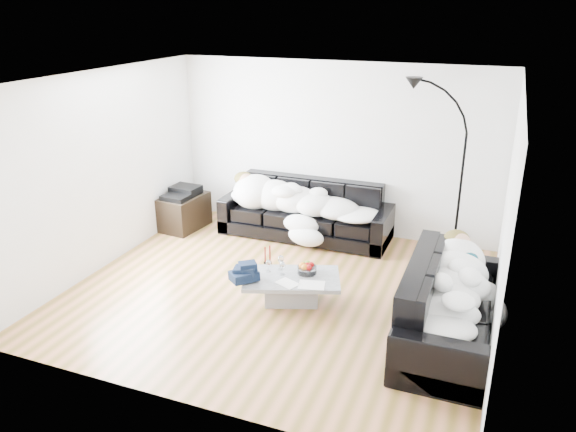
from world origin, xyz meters
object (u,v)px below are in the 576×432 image
(wine_glass_a, at_px, (281,263))
(candle_right, at_px, (270,255))
(coffee_table, at_px, (292,289))
(fruit_bowl, at_px, (307,268))
(wine_glass_c, at_px, (282,268))
(stereo, at_px, (182,192))
(sleeper_right, at_px, (453,285))
(sofa_back, at_px, (305,210))
(floor_lamp, at_px, (461,182))
(wine_glass_b, at_px, (268,266))
(shoes, at_px, (289,275))
(sofa_right, at_px, (451,303))
(av_cabinet, at_px, (184,212))
(candle_left, at_px, (265,255))
(sleeper_back, at_px, (304,198))

(wine_glass_a, xyz_separation_m, candle_right, (-0.18, 0.10, 0.03))
(coffee_table, xyz_separation_m, fruit_bowl, (0.14, 0.16, 0.24))
(wine_glass_c, bearing_deg, stereo, 145.65)
(sleeper_right, xyz_separation_m, coffee_table, (-1.84, 0.14, -0.48))
(sofa_back, bearing_deg, floor_lamp, 3.15)
(wine_glass_a, relative_size, wine_glass_b, 1.18)
(wine_glass_c, xyz_separation_m, shoes, (-0.13, 0.55, -0.36))
(sofa_right, relative_size, stereo, 4.84)
(sofa_back, xyz_separation_m, sofa_right, (2.37, -2.12, 0.01))
(sleeper_right, bearing_deg, wine_glass_c, 85.57)
(wine_glass_a, bearing_deg, av_cabinet, 147.00)
(sofa_right, relative_size, sleeper_right, 1.17)
(coffee_table, distance_m, candle_left, 0.56)
(coffee_table, bearing_deg, stereo, 146.79)
(sofa_back, height_order, fruit_bowl, sofa_back)
(stereo, height_order, floor_lamp, floor_lamp)
(shoes, relative_size, stereo, 0.99)
(wine_glass_b, bearing_deg, floor_lamp, 46.34)
(sleeper_back, distance_m, sleeper_right, 3.15)
(sofa_right, xyz_separation_m, wine_glass_b, (-2.15, 0.16, -0.02))
(wine_glass_b, relative_size, wine_glass_c, 0.92)
(shoes, bearing_deg, fruit_bowl, -61.88)
(fruit_bowl, relative_size, candle_right, 0.96)
(sleeper_back, xyz_separation_m, fruit_bowl, (0.67, -1.77, -0.24))
(candle_left, bearing_deg, floor_lamp, 41.82)
(fruit_bowl, relative_size, wine_glass_a, 1.29)
(candle_left, bearing_deg, sleeper_right, -8.90)
(wine_glass_c, height_order, candle_left, candle_left)
(stereo, bearing_deg, sleeper_back, 13.01)
(sleeper_back, relative_size, coffee_table, 1.92)
(wine_glass_a, xyz_separation_m, wine_glass_b, (-0.12, -0.11, -0.01))
(sleeper_right, xyz_separation_m, shoes, (-2.09, 0.70, -0.59))
(wine_glass_b, height_order, stereo, stereo)
(floor_lamp, bearing_deg, sleeper_right, -104.69)
(wine_glass_c, distance_m, floor_lamp, 2.83)
(coffee_table, bearing_deg, candle_right, 148.02)
(fruit_bowl, relative_size, wine_glass_c, 1.39)
(sleeper_right, relative_size, coffee_table, 1.61)
(coffee_table, distance_m, shoes, 0.63)
(sofa_back, relative_size, stereo, 5.86)
(candle_left, distance_m, floor_lamp, 2.90)
(candle_left, bearing_deg, wine_glass_c, -33.34)
(av_cabinet, relative_size, floor_lamp, 0.36)
(wine_glass_c, bearing_deg, av_cabinet, 145.65)
(sofa_back, xyz_separation_m, candle_left, (0.10, -1.76, 0.02))
(coffee_table, bearing_deg, wine_glass_a, 144.36)
(coffee_table, distance_m, candle_right, 0.53)
(wine_glass_b, xyz_separation_m, candle_left, (-0.13, 0.19, 0.03))
(coffee_table, distance_m, wine_glass_c, 0.28)
(coffee_table, height_order, stereo, stereo)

